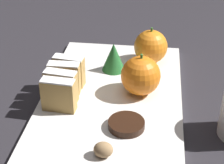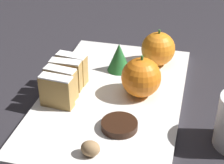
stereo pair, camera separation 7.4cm
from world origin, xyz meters
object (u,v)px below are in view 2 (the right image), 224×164
at_px(walnut, 90,148).
at_px(chocolate_cookie, 119,125).
at_px(orange_near, 141,77).
at_px(orange_far, 158,49).

xyz_separation_m(walnut, chocolate_cookie, (0.03, 0.08, -0.01)).
distance_m(walnut, chocolate_cookie, 0.08).
relative_size(orange_near, chocolate_cookie, 1.34).
xyz_separation_m(orange_far, chocolate_cookie, (-0.03, -0.25, -0.03)).
xyz_separation_m(orange_near, chocolate_cookie, (-0.02, -0.12, -0.03)).
distance_m(orange_far, walnut, 0.33).
xyz_separation_m(orange_far, walnut, (-0.06, -0.33, -0.03)).
relative_size(orange_far, chocolate_cookie, 1.30).
height_order(orange_far, chocolate_cookie, orange_far).
bearing_deg(walnut, orange_near, 76.46).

